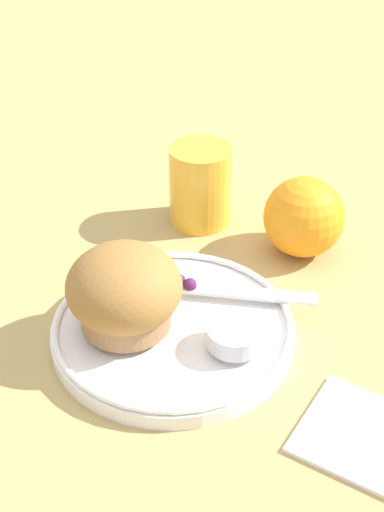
{
  "coord_description": "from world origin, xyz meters",
  "views": [
    {
      "loc": [
        0.25,
        -0.41,
        0.42
      ],
      "look_at": [
        -0.02,
        0.02,
        0.06
      ],
      "focal_mm": 50.0,
      "sensor_mm": 36.0,
      "label": 1
    }
  ],
  "objects_px": {
    "butter_knife": "(214,290)",
    "orange_fruit": "(304,217)",
    "juice_glass": "(200,185)",
    "muffin": "(124,292)"
  },
  "relations": [
    {
      "from": "butter_knife",
      "to": "orange_fruit",
      "type": "relative_size",
      "value": 2.17
    },
    {
      "from": "butter_knife",
      "to": "orange_fruit",
      "type": "bearing_deg",
      "value": 54.63
    },
    {
      "from": "orange_fruit",
      "to": "juice_glass",
      "type": "height_order",
      "value": "juice_glass"
    },
    {
      "from": "juice_glass",
      "to": "muffin",
      "type": "bearing_deg",
      "value": -76.59
    },
    {
      "from": "butter_knife",
      "to": "orange_fruit",
      "type": "distance_m",
      "value": 0.13
    },
    {
      "from": "muffin",
      "to": "butter_knife",
      "type": "height_order",
      "value": "muffin"
    },
    {
      "from": "butter_knife",
      "to": "juice_glass",
      "type": "bearing_deg",
      "value": 103.04
    },
    {
      "from": "juice_glass",
      "to": "butter_knife",
      "type": "bearing_deg",
      "value": -54.01
    },
    {
      "from": "butter_knife",
      "to": "orange_fruit",
      "type": "height_order",
      "value": "orange_fruit"
    },
    {
      "from": "muffin",
      "to": "butter_knife",
      "type": "relative_size",
      "value": 0.55
    }
  ]
}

